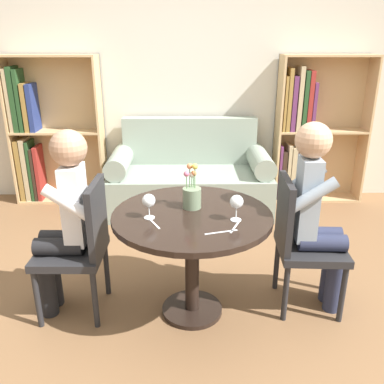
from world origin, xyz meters
name	(u,v)px	position (x,y,z in m)	size (l,w,h in m)	color
ground_plane	(192,311)	(0.00, 0.00, 0.00)	(16.00, 16.00, 0.00)	brown
back_wall	(189,74)	(0.00, 2.22, 1.35)	(5.20, 0.05, 2.70)	beige
round_table	(192,233)	(0.00, 0.00, 0.58)	(0.98, 0.98, 0.71)	black
couch	(190,180)	(0.00, 1.79, 0.31)	(1.66, 0.80, 0.92)	gray
bookshelf_left	(44,134)	(-1.57, 2.06, 0.75)	(0.96, 0.28, 1.56)	tan
bookshelf_right	(307,133)	(1.27, 2.06, 0.75)	(0.96, 0.28, 1.56)	tan
chair_left	(81,243)	(-0.71, 0.04, 0.49)	(0.43, 0.43, 0.90)	#232326
chair_right	(301,239)	(0.71, 0.08, 0.49)	(0.44, 0.44, 0.90)	#232326
person_left	(64,218)	(-0.79, 0.04, 0.67)	(0.42, 0.35, 1.22)	black
person_right	(317,212)	(0.79, 0.07, 0.69)	(0.43, 0.35, 1.26)	#282D47
wine_glass_left	(149,201)	(-0.25, -0.06, 0.82)	(0.08, 0.08, 0.15)	white
wine_glass_right	(237,203)	(0.26, -0.10, 0.83)	(0.08, 0.08, 0.16)	white
flower_vase	(191,195)	(0.00, 0.09, 0.80)	(0.12, 0.12, 0.29)	gray
knife_left_setting	(236,226)	(0.24, -0.18, 0.72)	(0.09, 0.18, 0.00)	silver
fork_left_setting	(221,232)	(0.16, -0.26, 0.72)	(0.19, 0.06, 0.00)	silver
knife_right_setting	(153,222)	(-0.23, -0.13, 0.72)	(0.09, 0.17, 0.00)	silver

